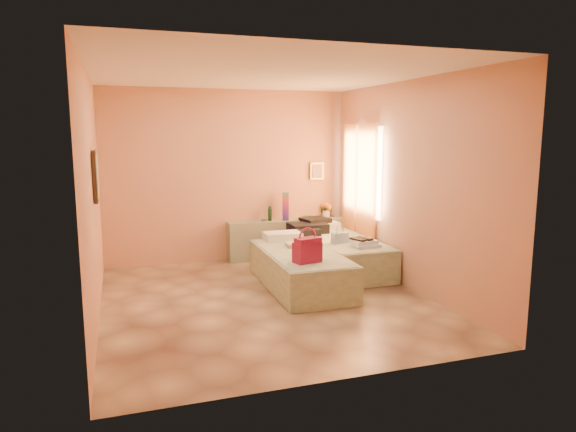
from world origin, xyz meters
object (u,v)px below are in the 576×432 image
flower_vase (326,208)px  towel_stack (366,243)px  water_bottle (270,214)px  blue_handbag (340,238)px  green_book (309,217)px  magenta_handbag (307,250)px  bed_right (341,254)px  bed_left (300,269)px  headboard_ledge (287,238)px

flower_vase → towel_stack: size_ratio=0.84×
water_bottle → blue_handbag: bearing=-63.6°
flower_vase → towel_stack: bearing=-94.4°
flower_vase → blue_handbag: (-0.39, -1.45, -0.22)m
green_book → magenta_handbag: 2.51m
bed_right → towel_stack: towel_stack is taller
bed_left → towel_stack: (0.98, -0.01, 0.30)m
bed_right → headboard_ledge: bearing=117.4°
flower_vase → magenta_handbag: (-1.23, -2.35, -0.14)m
bed_left → towel_stack: 1.03m
blue_handbag → magenta_handbag: bearing=-142.4°
blue_handbag → flower_vase: bearing=66.1°
water_bottle → magenta_handbag: (-0.18, -2.25, -0.11)m
flower_vase → bed_left: bearing=-122.2°
bed_left → towel_stack: size_ratio=5.71×
water_bottle → bed_right: bearing=-50.8°
water_bottle → bed_left: bearing=-92.1°
headboard_ledge → bed_right: headboard_ledge is taller
flower_vase → blue_handbag: 1.51m
headboard_ledge → flower_vase: flower_vase is taller
water_bottle → green_book: size_ratio=1.36×
bed_left → water_bottle: (0.06, 1.68, 0.52)m
bed_right → water_bottle: water_bottle is taller
blue_handbag → bed_left: bearing=-165.1°
water_bottle → green_book: 0.74m
water_bottle → green_book: (0.72, 0.09, -0.10)m
headboard_ledge → magenta_handbag: 2.35m
water_bottle → flower_vase: (1.06, 0.09, 0.03)m
headboard_ledge → green_book: (0.41, 0.07, 0.34)m
flower_vase → blue_handbag: bearing=-104.9°
green_book → flower_vase: bearing=15.8°
green_book → towel_stack: bearing=-69.2°
bed_right → flower_vase: flower_vase is taller
bed_right → water_bottle: bearing=130.0°
towel_stack → water_bottle: bearing=118.7°
bed_right → water_bottle: 1.43m
green_book → blue_handbag: (-0.05, -1.44, -0.08)m
magenta_handbag → towel_stack: 1.24m
bed_right → flower_vase: bearing=79.8°
water_bottle → blue_handbag: (0.67, -1.35, -0.19)m
bed_left → green_book: 1.98m
magenta_handbag → towel_stack: size_ratio=0.96×
flower_vase → blue_handbag: flower_vase is taller
green_book → towel_stack: green_book is taller
green_book → flower_vase: flower_vase is taller
bed_left → flower_vase: bearing=58.6°
headboard_ledge → flower_vase: (0.74, 0.07, 0.47)m
headboard_ledge → magenta_handbag: (-0.49, -2.27, 0.33)m
flower_vase → towel_stack: flower_vase is taller
headboard_ledge → green_book: bearing=9.2°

